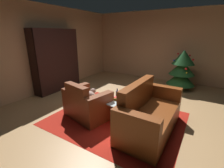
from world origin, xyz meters
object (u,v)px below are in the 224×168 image
at_px(armchair_red, 87,104).
at_px(decorated_tree, 182,69).
at_px(bookshelf_unit, 59,60).
at_px(book_stack_on_table, 118,98).
at_px(couch_red, 149,115).
at_px(bottle_on_table, 117,94).
at_px(coffee_table, 119,103).

height_order(armchair_red, decorated_tree, decorated_tree).
xyz_separation_m(bookshelf_unit, armchair_red, (2.10, -1.10, -0.72)).
distance_m(book_stack_on_table, decorated_tree, 3.06).
distance_m(couch_red, bottle_on_table, 0.87).
bearing_deg(couch_red, bookshelf_unit, 166.28).
distance_m(bookshelf_unit, decorated_tree, 4.24).
height_order(bottle_on_table, decorated_tree, decorated_tree).
distance_m(armchair_red, bottle_on_table, 0.75).
bearing_deg(bottle_on_table, coffee_table, -49.78).
height_order(armchair_red, bottle_on_table, armchair_red).
distance_m(armchair_red, book_stack_on_table, 0.75).
bearing_deg(bookshelf_unit, coffee_table, -16.28).
height_order(book_stack_on_table, bottle_on_table, bottle_on_table).
bearing_deg(couch_red, armchair_red, -170.08).
bearing_deg(bookshelf_unit, bottle_on_table, -14.32).
relative_size(couch_red, bottle_on_table, 7.55).
height_order(bookshelf_unit, armchair_red, bookshelf_unit).
bearing_deg(couch_red, book_stack_on_table, 173.05).
xyz_separation_m(couch_red, coffee_table, (-0.72, 0.04, 0.07)).
xyz_separation_m(armchair_red, bottle_on_table, (0.58, 0.42, 0.23)).
xyz_separation_m(bookshelf_unit, decorated_tree, (3.64, 2.15, -0.33)).
bearing_deg(coffee_table, armchair_red, -157.28).
height_order(bookshelf_unit, bottle_on_table, bookshelf_unit).
bearing_deg(book_stack_on_table, armchair_red, -152.48).
bearing_deg(coffee_table, couch_red, -3.34).
relative_size(bookshelf_unit, coffee_table, 3.29).
relative_size(armchair_red, coffee_table, 1.88).
bearing_deg(decorated_tree, book_stack_on_table, -107.06).
height_order(armchair_red, book_stack_on_table, armchair_red).
bearing_deg(coffee_table, bottle_on_table, 130.22).
bearing_deg(bookshelf_unit, decorated_tree, 30.60).
relative_size(bottle_on_table, decorated_tree, 0.17).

